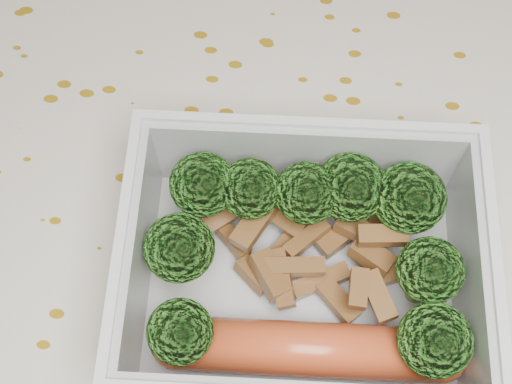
# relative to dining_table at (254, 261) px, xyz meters

# --- Properties ---
(dining_table) EXTENTS (1.40, 0.90, 0.75)m
(dining_table) POSITION_rel_dining_table_xyz_m (0.00, 0.00, 0.00)
(dining_table) COLOR brown
(dining_table) RESTS_ON ground
(tablecloth) EXTENTS (1.46, 0.96, 0.19)m
(tablecloth) POSITION_rel_dining_table_xyz_m (0.00, 0.00, 0.05)
(tablecloth) COLOR beige
(tablecloth) RESTS_ON dining_table
(lunch_container) EXTENTS (0.20, 0.16, 0.07)m
(lunch_container) POSITION_rel_dining_table_xyz_m (0.03, -0.05, 0.11)
(lunch_container) COLOR silver
(lunch_container) RESTS_ON tablecloth
(broccoli_florets) EXTENTS (0.18, 0.13, 0.06)m
(broccoli_florets) POSITION_rel_dining_table_xyz_m (0.03, -0.03, 0.13)
(broccoli_florets) COLOR #608C3F
(broccoli_florets) RESTS_ON lunch_container
(meat_pile) EXTENTS (0.13, 0.08, 0.03)m
(meat_pile) POSITION_rel_dining_table_xyz_m (0.04, -0.03, 0.11)
(meat_pile) COLOR brown
(meat_pile) RESTS_ON lunch_container
(sausage) EXTENTS (0.17, 0.04, 0.03)m
(sausage) POSITION_rel_dining_table_xyz_m (0.04, -0.09, 0.11)
(sausage) COLOR #C54822
(sausage) RESTS_ON lunch_container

